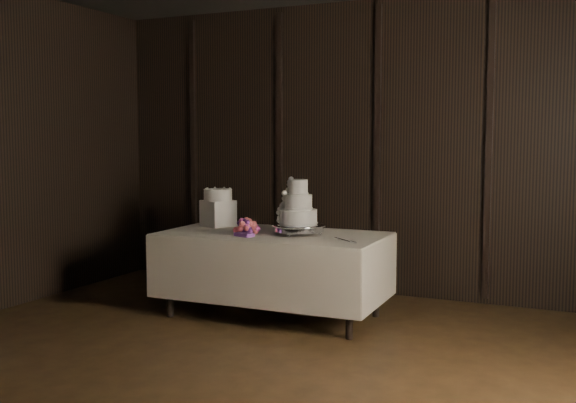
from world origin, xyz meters
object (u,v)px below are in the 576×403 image
at_px(small_cake, 218,195).
at_px(cake_stand, 298,229).
at_px(display_table, 273,271).
at_px(bouquet, 246,228).
at_px(wedding_cake, 295,207).
at_px(box_pedestal, 218,213).

bearing_deg(small_cake, cake_stand, -11.57).
height_order(display_table, bouquet, bouquet).
xyz_separation_m(display_table, bouquet, (-0.19, -0.17, 0.40)).
distance_m(wedding_cake, bouquet, 0.47).
bearing_deg(box_pedestal, cake_stand, -11.57).
xyz_separation_m(display_table, box_pedestal, (-0.69, 0.22, 0.47)).
bearing_deg(bouquet, small_cake, 142.77).
xyz_separation_m(bouquet, box_pedestal, (-0.51, 0.38, 0.07)).
relative_size(display_table, cake_stand, 4.15).
height_order(display_table, wedding_cake, wedding_cake).
distance_m(bouquet, small_cake, 0.68).
relative_size(display_table, wedding_cake, 5.09).
xyz_separation_m(wedding_cake, bouquet, (-0.39, -0.18, -0.19)).
bearing_deg(box_pedestal, wedding_cake, -12.93).
distance_m(cake_stand, bouquet, 0.47).
height_order(display_table, cake_stand, cake_stand).
distance_m(display_table, cake_stand, 0.46).
relative_size(display_table, box_pedestal, 7.72).
bearing_deg(small_cake, bouquet, -37.23).
height_order(bouquet, box_pedestal, box_pedestal).
bearing_deg(wedding_cake, bouquet, -157.44).
distance_m(wedding_cake, small_cake, 0.93).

